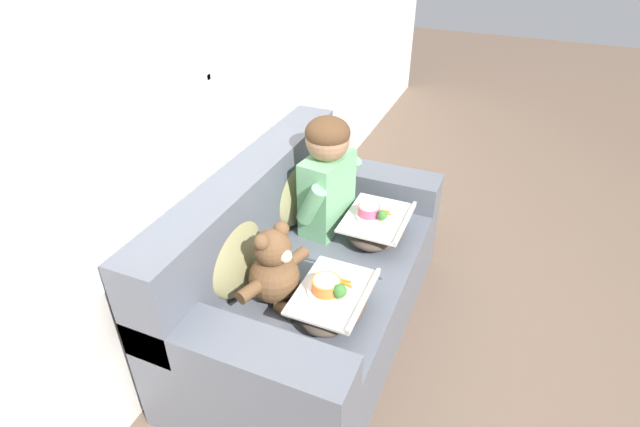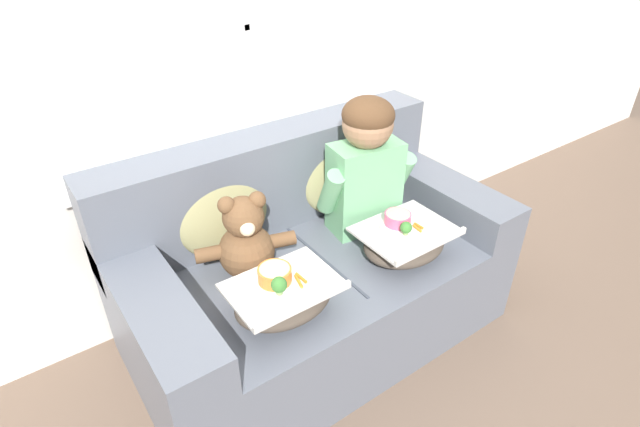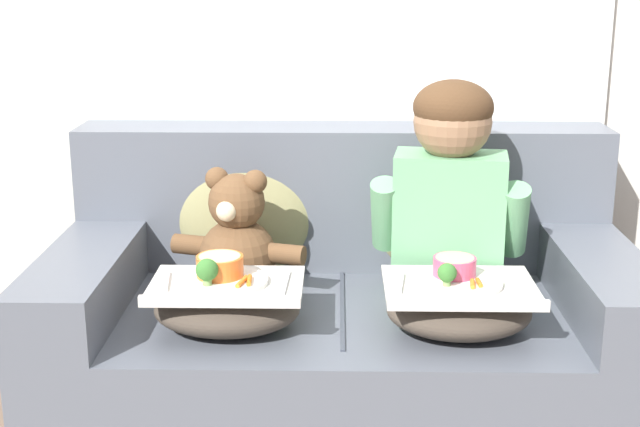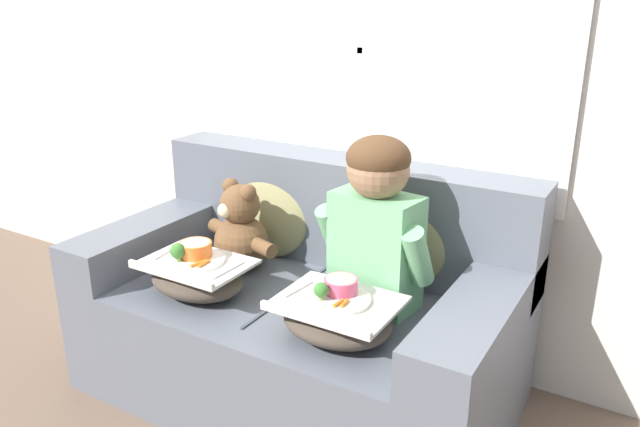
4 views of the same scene
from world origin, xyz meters
The scene contains 9 objects.
ground_plane centered at (0.00, 0.00, 0.00)m, with size 14.00×14.00×0.00m, color brown.
wall_back_with_window centered at (0.00, 0.54, 1.30)m, with size 8.00×0.08×2.60m.
couch centered at (0.00, 0.06, 0.33)m, with size 1.66×0.92×0.91m.
throw_pillow_behind_child centered at (0.30, 0.26, 0.66)m, with size 0.43×0.21×0.44m.
throw_pillow_behind_teddy centered at (-0.30, 0.26, 0.66)m, with size 0.43×0.21×0.44m.
child_figure centered at (0.30, 0.06, 0.81)m, with size 0.46×0.24×0.63m.
teddy_bear centered at (-0.31, 0.05, 0.62)m, with size 0.40×0.29×0.38m.
lap_tray_child centered at (0.30, -0.22, 0.54)m, with size 0.39×0.31×0.20m.
lap_tray_teddy centered at (-0.31, -0.22, 0.54)m, with size 0.40×0.29×0.21m.
Camera 2 is at (-1.00, -1.42, 1.78)m, focal length 28.00 mm.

